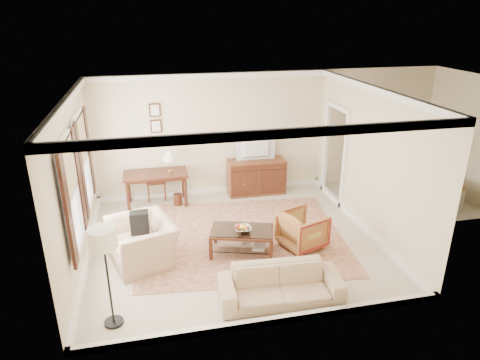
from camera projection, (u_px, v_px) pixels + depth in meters
name	position (u px, v px, depth m)	size (l,w,h in m)	color
room_shell	(233.00, 117.00, 7.45)	(5.51, 5.01, 2.91)	beige
annex_bedroom	(408.00, 184.00, 10.18)	(3.00, 2.70, 2.90)	beige
window_front	(71.00, 194.00, 6.61)	(0.12, 1.56, 1.80)	#CCB284
window_rear	(83.00, 161.00, 8.06)	(0.12, 1.56, 1.80)	#CCB284
doorway	(335.00, 156.00, 9.87)	(0.10, 1.12, 2.25)	white
rug	(242.00, 236.00, 8.51)	(3.92, 3.36, 0.01)	maroon
writing_desk	(156.00, 177.00, 9.69)	(1.43, 0.71, 0.78)	#4A2215
desk_chair	(156.00, 178.00, 10.06)	(0.45, 0.45, 1.05)	brown
desk_lamp	(170.00, 161.00, 9.62)	(0.32, 0.32, 0.50)	silver
framed_prints	(155.00, 118.00, 9.63)	(0.25, 0.04, 0.68)	#4A2215
sideboard	(256.00, 177.00, 10.41)	(1.38, 0.53, 0.85)	brown
tv	(257.00, 142.00, 10.07)	(0.90, 0.52, 0.12)	black
coffee_table	(242.00, 235.00, 7.83)	(1.28, 0.97, 0.48)	#4A2215
fruit_bowl	(243.00, 228.00, 7.71)	(0.42, 0.42, 0.10)	silver
book_a	(239.00, 240.00, 8.02)	(0.28, 0.04, 0.38)	brown
book_b	(254.00, 246.00, 7.82)	(0.28, 0.03, 0.38)	brown
striped_armchair	(303.00, 228.00, 8.03)	(0.75, 0.70, 0.77)	maroon
club_armchair	(142.00, 235.00, 7.51)	(1.19, 0.77, 1.04)	tan
backpack	(140.00, 221.00, 7.46)	(0.32, 0.22, 0.40)	black
sofa	(281.00, 280.00, 6.52)	(1.88, 0.55, 0.74)	tan
floor_lamp	(104.00, 245.00, 5.69)	(0.38, 0.38, 1.54)	black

